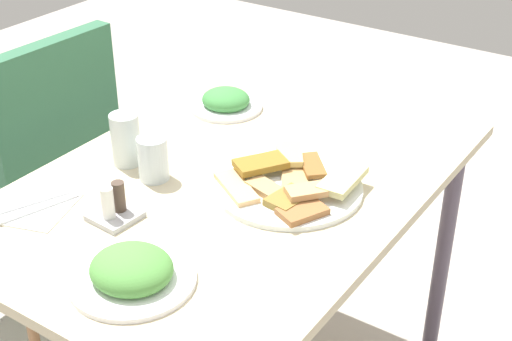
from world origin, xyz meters
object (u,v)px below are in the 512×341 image
object	(u,v)px
spoon	(27,203)
condiment_caddy	(114,208)
dining_table	(236,208)
fork	(39,208)
dining_chair	(40,167)
drinking_glass	(153,158)
paper_napkin	(33,207)
soda_can	(126,139)
pide_platter	(290,185)
salad_plate_rice	(226,102)
salad_plate_greens	(132,272)

from	to	relation	value
spoon	condiment_caddy	world-z (taller)	condiment_caddy
dining_table	spoon	distance (m)	0.46
dining_table	fork	bearing A→B (deg)	142.84
dining_table	condiment_caddy	bearing A→B (deg)	158.74
dining_table	dining_chair	size ratio (longest dim) A/B	1.26
dining_chair	dining_table	bearing A→B (deg)	-91.73
drinking_glass	paper_napkin	size ratio (longest dim) A/B	0.65
soda_can	condiment_caddy	size ratio (longest dim) A/B	1.27
pide_platter	spoon	size ratio (longest dim) A/B	1.78
salad_plate_rice	paper_napkin	bearing A→B (deg)	175.88
pide_platter	condiment_caddy	world-z (taller)	condiment_caddy
pide_platter	soda_can	bearing A→B (deg)	105.31
dining_table	salad_plate_greens	xyz separation A→B (m)	(-0.40, -0.06, 0.10)
fork	condiment_caddy	xyz separation A→B (m)	(0.07, -0.15, 0.02)
paper_napkin	salad_plate_rice	bearing A→B (deg)	-4.12
salad_plate_rice	soda_can	bearing A→B (deg)	177.89
salad_plate_greens	condiment_caddy	size ratio (longest dim) A/B	2.40
dining_chair	salad_plate_greens	world-z (taller)	dining_chair
paper_napkin	condiment_caddy	world-z (taller)	condiment_caddy
fork	condiment_caddy	bearing A→B (deg)	-49.22
spoon	drinking_glass	bearing A→B (deg)	-9.36
salad_plate_greens	spoon	bearing A→B (deg)	79.37
dining_chair	paper_napkin	bearing A→B (deg)	-130.04
dining_chair	soda_can	xyz separation A→B (m)	(-0.11, -0.46, 0.27)
pide_platter	spoon	bearing A→B (deg)	130.00
fork	spoon	bearing A→B (deg)	106.97
dining_chair	condiment_caddy	xyz separation A→B (m)	(-0.29, -0.60, 0.23)
dining_table	condiment_caddy	distance (m)	0.31
fork	dining_chair	bearing A→B (deg)	68.09
dining_chair	paper_napkin	xyz separation A→B (m)	(-0.36, -0.43, 0.21)
salad_plate_greens	spoon	xyz separation A→B (m)	(0.07, 0.35, -0.02)
drinking_glass	fork	size ratio (longest dim) A/B	0.57
salad_plate_greens	dining_chair	bearing A→B (deg)	60.88
pide_platter	drinking_glass	xyz separation A→B (m)	(-0.12, 0.28, 0.04)
salad_plate_rice	condiment_caddy	xyz separation A→B (m)	(-0.55, -0.12, 0.01)
dining_chair	salad_plate_greens	size ratio (longest dim) A/B	3.95
soda_can	fork	size ratio (longest dim) A/B	0.70
paper_napkin	fork	size ratio (longest dim) A/B	0.88
dining_table	fork	xyz separation A→B (m)	(-0.34, 0.26, 0.09)
pide_platter	condiment_caddy	size ratio (longest dim) A/B	3.34
salad_plate_rice	spoon	bearing A→B (deg)	174.22
dining_chair	spoon	xyz separation A→B (m)	(-0.36, -0.41, 0.21)
drinking_glass	salad_plate_greens	bearing A→B (deg)	-145.29
dining_table	salad_plate_rice	world-z (taller)	salad_plate_rice
fork	salad_plate_rice	bearing A→B (deg)	14.51
salad_plate_greens	spoon	world-z (taller)	salad_plate_greens
drinking_glass	paper_napkin	bearing A→B (deg)	151.36
salad_plate_rice	dining_table	bearing A→B (deg)	-140.77
drinking_glass	dining_chair	bearing A→B (deg)	77.36
salad_plate_greens	fork	xyz separation A→B (m)	(0.07, 0.32, -0.02)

